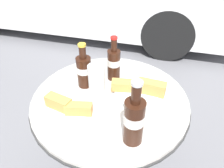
{
  "coord_description": "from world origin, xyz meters",
  "views": [
    {
      "loc": [
        0.2,
        -0.71,
        1.39
      ],
      "look_at": [
        0.0,
        0.03,
        0.8
      ],
      "focal_mm": 35.0,
      "sensor_mm": 36.0,
      "label": 1
    }
  ],
  "objects": [
    {
      "name": "cola_bottle_center",
      "position": [
        -0.02,
        0.15,
        0.84
      ],
      "size": [
        0.06,
        0.06,
        0.22
      ],
      "color": "#33190F",
      "rests_on": "bistro_table"
    },
    {
      "name": "drinking_glass",
      "position": [
        -0.06,
        0.01,
        0.82
      ],
      "size": [
        0.07,
        0.07,
        0.15
      ],
      "color": "#C68923",
      "rests_on": "bistro_table"
    },
    {
      "name": "lunch_plate_near",
      "position": [
        -0.14,
        -0.14,
        0.77
      ],
      "size": [
        0.22,
        0.22,
        0.07
      ],
      "color": "white",
      "rests_on": "bistro_table"
    },
    {
      "name": "cola_bottle_right",
      "position": [
        -0.14,
        0.06,
        0.84
      ],
      "size": [
        0.07,
        0.07,
        0.22
      ],
      "color": "#33190F",
      "rests_on": "bistro_table"
    },
    {
      "name": "cola_bottle_left",
      "position": [
        0.14,
        -0.2,
        0.85
      ],
      "size": [
        0.07,
        0.07,
        0.26
      ],
      "color": "#33190F",
      "rests_on": "bistro_table"
    },
    {
      "name": "bistro_table",
      "position": [
        0.0,
        0.0,
        0.59
      ],
      "size": [
        0.7,
        0.7,
        0.75
      ],
      "color": "#333333",
      "rests_on": "ground_plane"
    },
    {
      "name": "lunch_plate_far",
      "position": [
        0.12,
        0.07,
        0.78
      ],
      "size": [
        0.24,
        0.23,
        0.07
      ],
      "color": "white",
      "rests_on": "bistro_table"
    }
  ]
}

